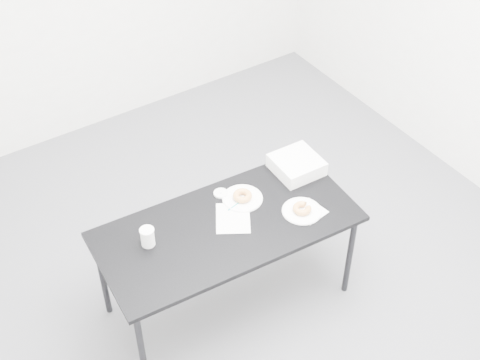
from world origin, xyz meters
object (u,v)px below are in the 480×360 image
donut_near (302,208)px  pen (235,205)px  plate_near (302,211)px  scorecard (233,218)px  plate_far (242,198)px  bakery_box (297,165)px  donut_far (242,196)px  table (227,231)px  coffee_cup (148,237)px

donut_near → pen: bearing=139.6°
plate_near → donut_near: (0.00, 0.00, 0.02)m
scorecard → plate_far: (0.13, 0.10, 0.00)m
bakery_box → donut_far: bearing=-173.7°
plate_far → donut_far: bearing=0.0°
pen → plate_far: pen is taller
plate_far → bakery_box: bearing=4.2°
pen → donut_far: size_ratio=1.01×
table → coffee_cup: size_ratio=13.40×
table → scorecard: 0.08m
table → pen: bearing=44.1°
table → bakery_box: 0.63m
donut_far → coffee_cup: (-0.63, -0.02, 0.03)m
donut_far → bakery_box: size_ratio=0.41×
plate_far → donut_far: size_ratio=2.13×
pen → coffee_cup: (-0.56, 0.01, 0.05)m
donut_near → bakery_box: 0.36m
donut_far → plate_far: bearing=0.0°
pen → bakery_box: bearing=-4.6°
scorecard → pen: bearing=80.8°
table → scorecard: size_ratio=6.23×
pen → bakery_box: (0.48, 0.06, 0.04)m
donut_far → donut_near: bearing=-51.0°
plate_near → donut_near: bearing=0.0°
table → donut_near: bearing=-15.9°
bakery_box → donut_near: bearing=-119.7°
coffee_cup → bakery_box: (1.04, 0.05, -0.01)m
plate_far → coffee_cup: (-0.63, -0.02, 0.05)m
table → donut_far: 0.24m
plate_near → donut_far: (-0.23, 0.28, 0.02)m
donut_far → plate_near: bearing=-51.0°
pen → donut_near: (0.29, -0.25, 0.02)m
scorecard → bakery_box: bearing=45.2°
pen → donut_near: 0.39m
coffee_cup → table: bearing=-14.3°
donut_near → coffee_cup: bearing=163.1°
bakery_box → scorecard: bearing=-164.2°
scorecard → donut_far: 0.17m
donut_near → scorecard: bearing=154.1°
scorecard → donut_near: size_ratio=2.27×
pen → plate_far: size_ratio=0.48×
scorecard → pen: pen is taller
donut_far → bakery_box: 0.42m
plate_near → table: bearing=160.4°
plate_near → coffee_cup: size_ratio=2.02×
scorecard → coffee_cup: coffee_cup is taller
scorecard → pen: (0.07, 0.08, 0.00)m
scorecard → bakery_box: (0.55, 0.14, 0.04)m
plate_far → bakery_box: (0.42, 0.03, 0.04)m
plate_far → bakery_box: 0.42m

